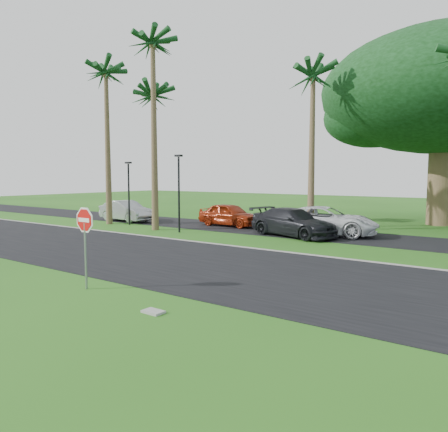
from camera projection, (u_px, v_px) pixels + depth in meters
ground at (147, 270)px, 15.90m from camera, size 120.00×120.00×0.00m
road at (183, 261)px, 17.52m from camera, size 120.00×8.00×0.02m
parking_strip at (300, 233)px, 25.99m from camera, size 120.00×5.00×0.02m
curb at (239, 247)px, 20.78m from camera, size 120.00×0.12×0.06m
stop_sign_near at (85, 231)px, 13.02m from camera, size 1.05×0.07×2.62m
palm_left_far at (106, 77)px, 29.80m from camera, size 5.00×5.00×11.50m
palm_left_mid at (153, 99)px, 30.09m from camera, size 5.00×5.00×10.00m
palm_left_near at (153, 48)px, 26.39m from camera, size 5.00×5.00×12.50m
palm_center at (313, 80)px, 26.35m from camera, size 5.00×5.00×10.50m
canopy_tree at (446, 93)px, 29.33m from camera, size 16.50×16.50×13.12m
streetlight_left at (129, 189)px, 30.04m from camera, size 0.45×0.25×4.34m
streetlight_right at (179, 188)px, 26.01m from camera, size 0.45×0.25×4.64m
car_silver at (126, 211)px, 32.31m from camera, size 4.75×1.96×1.53m
car_red at (230, 215)px, 29.30m from camera, size 4.60×2.07×1.53m
car_dark at (293, 223)px, 24.44m from camera, size 5.76×3.50×1.56m
car_minivan at (325, 221)px, 24.89m from camera, size 6.31×3.82×1.64m
utility_slab at (153, 312)px, 10.90m from camera, size 0.55×0.36×0.06m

